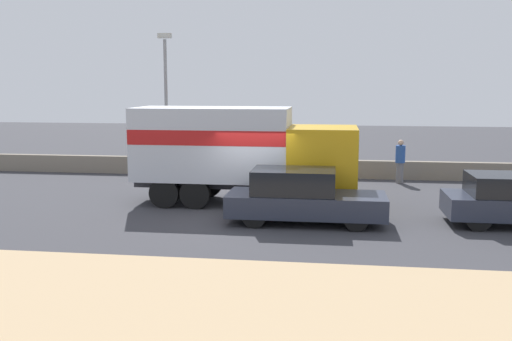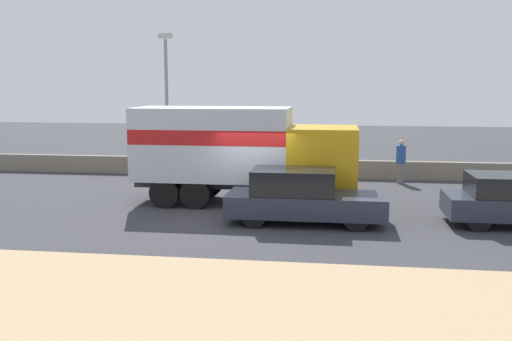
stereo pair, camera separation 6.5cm
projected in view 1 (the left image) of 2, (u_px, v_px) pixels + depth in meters
The scene contains 7 objects.
ground_plane at pixel (251, 218), 17.24m from camera, with size 80.00×80.00×0.00m, color #38383D.
dirt_shoulder_foreground at pixel (199, 299), 10.66m from camera, with size 60.00×4.81×0.04m.
stone_wall_backdrop at pixel (277, 168), 24.89m from camera, with size 60.00×0.35×0.78m.
street_lamp at pixel (166, 94), 24.49m from camera, with size 0.56×0.28×6.14m.
box_truck at pixel (239, 149), 19.03m from camera, with size 7.37×2.44×3.24m.
car_hatchback at pixel (302, 197), 16.47m from camera, with size 4.56×1.74×1.58m.
pedestrian at pixel (400, 161), 23.15m from camera, with size 0.39×0.39×1.77m.
Camera 1 is at (2.45, -16.65, 3.99)m, focal length 40.00 mm.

